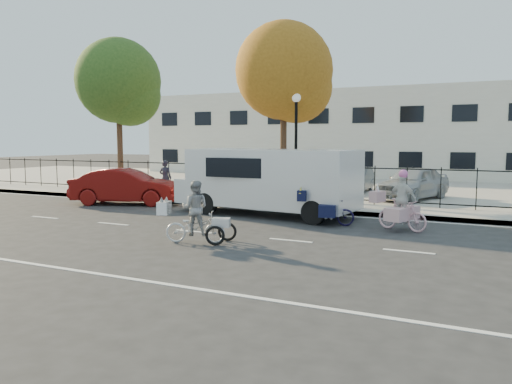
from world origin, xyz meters
The scene contains 20 objects.
ground centered at (0.00, 0.00, 0.00)m, with size 120.00×120.00×0.00m, color #333334.
road_markings centered at (0.00, 0.00, 0.01)m, with size 60.00×9.52×0.01m, color silver, non-canonical shape.
curb centered at (0.00, 5.05, 0.07)m, with size 60.00×0.10×0.15m, color #A8A399.
sidewalk centered at (0.00, 6.10, 0.07)m, with size 60.00×2.20×0.15m, color #A8A399.
parking_lot centered at (0.00, 15.00, 0.07)m, with size 60.00×15.60×0.15m, color #A8A399.
iron_fence centered at (0.00, 7.20, 0.90)m, with size 58.00×0.06×1.50m, color black, non-canonical shape.
building centered at (0.00, 25.00, 3.00)m, with size 34.00×10.00×6.00m, color silver.
lamppost centered at (0.50, 6.80, 3.11)m, with size 0.36×0.36×4.33m.
street_sign centered at (-1.85, 6.80, 1.42)m, with size 0.85×0.06×1.80m.
zebra_trike centered at (0.89, -1.31, 0.62)m, with size 1.86×1.23×1.61m.
unicorn_bike centered at (5.35, 2.77, 0.66)m, with size 1.81×1.31×1.78m.
bull_bike centered at (3.15, 2.70, 0.65)m, with size 1.81×1.26×1.64m.
white_van centered at (0.63, 3.80, 1.27)m, with size 6.70×2.82×2.31m.
red_sedan centered at (-5.82, 4.00, 0.73)m, with size 1.54×4.43×1.46m, color #600D0B.
pedestrian centered at (-5.51, 6.24, 0.94)m, with size 0.58×0.38×1.59m, color black.
lot_car_b centered at (-3.89, 10.85, 0.87)m, with size 2.39×5.19×1.44m, color silver.
lot_car_c centered at (1.75, 11.42, 0.74)m, with size 1.25×3.58×1.18m, color #4D5155.
lot_car_d centered at (4.68, 9.58, 0.85)m, with size 1.65×4.10×1.40m, color #A2A6AA.
tree_west centered at (-8.82, 7.36, 5.28)m, with size 4.12×4.12×7.55m.
tree_mid centered at (-0.42, 8.10, 5.36)m, with size 4.18×4.18×7.66m.
Camera 1 is at (7.76, -12.01, 2.64)m, focal length 35.00 mm.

